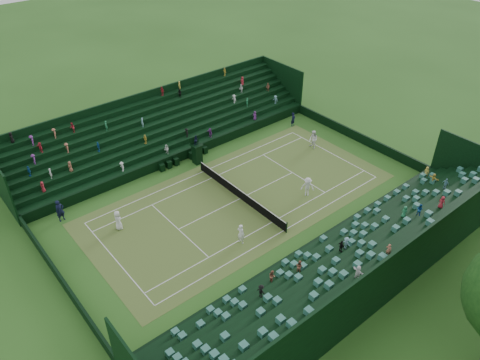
% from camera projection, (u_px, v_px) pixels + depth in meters
% --- Properties ---
extents(ground, '(160.00, 160.00, 0.00)m').
position_uv_depth(ground, '(240.00, 199.00, 40.77)').
color(ground, '#2A581B').
rests_on(ground, ground).
extents(court_surface, '(12.97, 26.77, 0.01)m').
position_uv_depth(court_surface, '(240.00, 199.00, 40.77)').
color(court_surface, '#3A7828').
rests_on(court_surface, ground).
extents(perimeter_wall_north, '(17.17, 0.20, 1.00)m').
position_uv_depth(perimeter_wall_north, '(357.00, 136.00, 48.76)').
color(perimeter_wall_north, black).
rests_on(perimeter_wall_north, ground).
extents(perimeter_wall_south, '(17.17, 0.20, 1.00)m').
position_uv_depth(perimeter_wall_south, '(62.00, 282.00, 32.21)').
color(perimeter_wall_south, black).
rests_on(perimeter_wall_south, ground).
extents(perimeter_wall_east, '(0.20, 31.77, 1.00)m').
position_uv_depth(perimeter_wall_east, '(312.00, 246.00, 35.12)').
color(perimeter_wall_east, black).
rests_on(perimeter_wall_east, ground).
extents(perimeter_wall_west, '(0.20, 31.77, 1.00)m').
position_uv_depth(perimeter_wall_west, '(185.00, 154.00, 45.86)').
color(perimeter_wall_west, black).
rests_on(perimeter_wall_west, ground).
extents(north_grandstand, '(6.60, 32.00, 4.90)m').
position_uv_depth(north_grandstand, '(358.00, 267.00, 31.87)').
color(north_grandstand, black).
rests_on(north_grandstand, ground).
extents(south_grandstand, '(6.60, 32.00, 4.90)m').
position_uv_depth(south_grandstand, '(162.00, 129.00, 47.90)').
color(south_grandstand, black).
rests_on(south_grandstand, ground).
extents(tennis_net, '(11.67, 0.10, 1.06)m').
position_uv_depth(tennis_net, '(240.00, 194.00, 40.47)').
color(tennis_net, black).
rests_on(tennis_net, ground).
extents(umpire_chair, '(0.97, 0.97, 3.04)m').
position_uv_depth(umpire_chair, '(197.00, 151.00, 44.80)').
color(umpire_chair, black).
rests_on(umpire_chair, ground).
extents(courtside_chairs, '(0.48, 5.45, 1.05)m').
position_uv_depth(courtside_chairs, '(184.00, 158.00, 45.48)').
color(courtside_chairs, black).
rests_on(courtside_chairs, ground).
extents(player_near_west, '(0.90, 0.64, 1.73)m').
position_uv_depth(player_near_west, '(118.00, 220.00, 37.04)').
color(player_near_west, white).
rests_on(player_near_west, ground).
extents(player_near_east, '(0.74, 0.57, 1.79)m').
position_uv_depth(player_near_east, '(241.00, 234.00, 35.67)').
color(player_near_east, white).
rests_on(player_near_east, ground).
extents(player_far_west, '(1.07, 0.91, 1.93)m').
position_uv_depth(player_far_west, '(313.00, 140.00, 47.31)').
color(player_far_west, white).
rests_on(player_far_west, ground).
extents(player_far_east, '(1.31, 1.30, 1.81)m').
position_uv_depth(player_far_east, '(307.00, 187.00, 40.70)').
color(player_far_east, white).
rests_on(player_far_east, ground).
extents(line_judge_north, '(0.50, 0.65, 1.59)m').
position_uv_depth(line_judge_north, '(293.00, 119.00, 51.29)').
color(line_judge_north, black).
rests_on(line_judge_north, ground).
extents(line_judge_south, '(0.57, 0.77, 1.94)m').
position_uv_depth(line_judge_south, '(60.00, 211.00, 37.86)').
color(line_judge_south, black).
rests_on(line_judge_south, ground).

